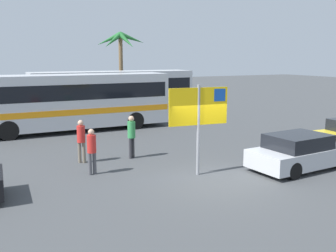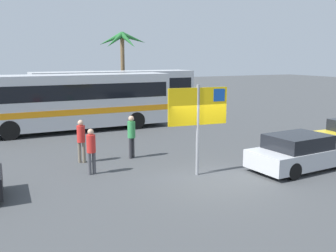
{
  "view_description": "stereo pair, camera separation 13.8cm",
  "coord_description": "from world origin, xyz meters",
  "px_view_note": "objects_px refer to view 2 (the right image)",
  "views": [
    {
      "loc": [
        -7.11,
        -10.46,
        4.14
      ],
      "look_at": [
        -0.08,
        3.59,
        1.3
      ],
      "focal_mm": 41.01,
      "sensor_mm": 36.0,
      "label": 1
    },
    {
      "loc": [
        -6.98,
        -10.52,
        4.14
      ],
      "look_at": [
        -0.08,
        3.59,
        1.3
      ],
      "focal_mm": 41.01,
      "sensor_mm": 36.0,
      "label": 2
    }
  ],
  "objects_px": {
    "pedestrian_crossing_lot": "(91,148)",
    "pedestrian_near_sign": "(81,138)",
    "bus_front_coach": "(72,100)",
    "pedestrian_by_bus": "(131,133)",
    "bus_rear_coach": "(115,92)",
    "ferry_sign": "(199,110)",
    "car_silver": "(301,152)"
  },
  "relations": [
    {
      "from": "pedestrian_crossing_lot",
      "to": "pedestrian_near_sign",
      "type": "bearing_deg",
      "value": -12.81
    },
    {
      "from": "bus_front_coach",
      "to": "pedestrian_by_bus",
      "type": "distance_m",
      "value": 7.15
    },
    {
      "from": "pedestrian_by_bus",
      "to": "pedestrian_crossing_lot",
      "type": "distance_m",
      "value": 2.55
    },
    {
      "from": "pedestrian_by_bus",
      "to": "bus_rear_coach",
      "type": "bearing_deg",
      "value": 129.73
    },
    {
      "from": "bus_rear_coach",
      "to": "pedestrian_crossing_lot",
      "type": "distance_m",
      "value": 13.13
    },
    {
      "from": "ferry_sign",
      "to": "pedestrian_crossing_lot",
      "type": "relative_size",
      "value": 1.94
    },
    {
      "from": "ferry_sign",
      "to": "pedestrian_near_sign",
      "type": "distance_m",
      "value": 4.94
    },
    {
      "from": "bus_rear_coach",
      "to": "car_silver",
      "type": "bearing_deg",
      "value": -81.43
    },
    {
      "from": "ferry_sign",
      "to": "pedestrian_crossing_lot",
      "type": "distance_m",
      "value": 4.03
    },
    {
      "from": "car_silver",
      "to": "pedestrian_near_sign",
      "type": "distance_m",
      "value": 8.41
    },
    {
      "from": "bus_rear_coach",
      "to": "pedestrian_by_bus",
      "type": "xyz_separation_m",
      "value": [
        -2.86,
        -10.66,
        -0.73
      ]
    },
    {
      "from": "ferry_sign",
      "to": "car_silver",
      "type": "distance_m",
      "value": 4.27
    },
    {
      "from": "pedestrian_by_bus",
      "to": "car_silver",
      "type": "bearing_deg",
      "value": 15.0
    },
    {
      "from": "bus_rear_coach",
      "to": "pedestrian_crossing_lot",
      "type": "xyz_separation_m",
      "value": [
        -4.93,
        -12.14,
        -0.81
      ]
    },
    {
      "from": "car_silver",
      "to": "pedestrian_by_bus",
      "type": "height_order",
      "value": "pedestrian_by_bus"
    },
    {
      "from": "bus_front_coach",
      "to": "bus_rear_coach",
      "type": "xyz_separation_m",
      "value": [
        3.73,
        3.6,
        0.0
      ]
    },
    {
      "from": "pedestrian_by_bus",
      "to": "pedestrian_near_sign",
      "type": "bearing_deg",
      "value": -131.01
    },
    {
      "from": "bus_front_coach",
      "to": "car_silver",
      "type": "distance_m",
      "value": 12.83
    },
    {
      "from": "bus_rear_coach",
      "to": "pedestrian_by_bus",
      "type": "bearing_deg",
      "value": -105.0
    },
    {
      "from": "bus_rear_coach",
      "to": "car_silver",
      "type": "height_order",
      "value": "bus_rear_coach"
    },
    {
      "from": "bus_front_coach",
      "to": "ferry_sign",
      "type": "xyz_separation_m",
      "value": [
        2.2,
        -10.24,
        0.54
      ]
    },
    {
      "from": "car_silver",
      "to": "pedestrian_near_sign",
      "type": "bearing_deg",
      "value": 144.07
    },
    {
      "from": "bus_front_coach",
      "to": "pedestrian_crossing_lot",
      "type": "bearing_deg",
      "value": -98.03
    },
    {
      "from": "bus_rear_coach",
      "to": "pedestrian_near_sign",
      "type": "relative_size",
      "value": 6.41
    },
    {
      "from": "ferry_sign",
      "to": "pedestrian_crossing_lot",
      "type": "xyz_separation_m",
      "value": [
        -3.4,
        1.7,
        -1.35
      ]
    },
    {
      "from": "bus_rear_coach",
      "to": "car_silver",
      "type": "distance_m",
      "value": 15.11
    },
    {
      "from": "bus_rear_coach",
      "to": "ferry_sign",
      "type": "relative_size",
      "value": 3.44
    },
    {
      "from": "bus_front_coach",
      "to": "pedestrian_by_bus",
      "type": "height_order",
      "value": "bus_front_coach"
    },
    {
      "from": "car_silver",
      "to": "pedestrian_crossing_lot",
      "type": "relative_size",
      "value": 2.58
    },
    {
      "from": "pedestrian_near_sign",
      "to": "bus_front_coach",
      "type": "bearing_deg",
      "value": -155.61
    },
    {
      "from": "pedestrian_crossing_lot",
      "to": "pedestrian_near_sign",
      "type": "height_order",
      "value": "pedestrian_near_sign"
    },
    {
      "from": "bus_front_coach",
      "to": "bus_rear_coach",
      "type": "height_order",
      "value": "same"
    }
  ]
}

